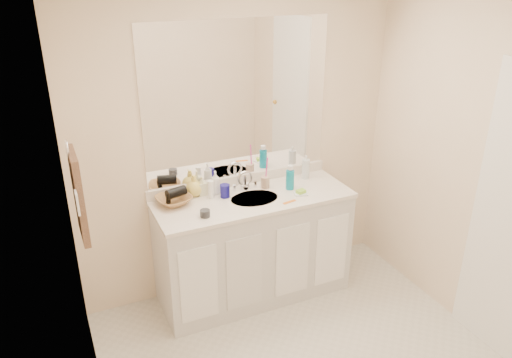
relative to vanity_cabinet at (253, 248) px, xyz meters
The scene contains 27 objects.
wall_back 0.82m from the vanity_cabinet, 90.00° to the left, with size 2.60×0.02×2.40m, color #FEE5C6.
wall_left 1.83m from the vanity_cabinet, 141.75° to the right, with size 0.02×2.60×2.40m, color #FEE5C6.
wall_right 1.83m from the vanity_cabinet, 38.25° to the right, with size 0.02×2.60×2.40m, color #FEE5C6.
vanity_cabinet is the anchor object (origin of this frame).
countertop 0.44m from the vanity_cabinet, ahead, with size 1.52×0.57×0.03m, color white.
backsplash 0.56m from the vanity_cabinet, 90.00° to the left, with size 1.52×0.03×0.08m, color white.
sink_basin 0.44m from the vanity_cabinet, 90.00° to the right, with size 0.37×0.37×0.02m, color beige.
faucet 0.53m from the vanity_cabinet, 90.00° to the left, with size 0.02×0.02×0.11m, color silver.
mirror 1.17m from the vanity_cabinet, 90.00° to the left, with size 1.48×0.01×1.20m, color white.
blue_mug 0.55m from the vanity_cabinet, 154.68° to the left, with size 0.07×0.07×0.10m, color navy.
tan_cup 0.54m from the vanity_cabinet, 36.58° to the left, with size 0.07×0.07×0.09m, color #CFAC92.
toothbrush 0.64m from the vanity_cabinet, 34.88° to the left, with size 0.01×0.01×0.22m, color #F640A8.
mouthwash_bottle 0.62m from the vanity_cabinet, ahead, with size 0.07×0.07×0.16m, color #0E8AAB.
clear_pump_bottle 0.77m from the vanity_cabinet, 15.35° to the left, with size 0.06×0.06×0.17m, color silver.
soap_dish 0.59m from the vanity_cabinet, 16.86° to the right, with size 0.10×0.08×0.01m, color white.
green_soap 0.61m from the vanity_cabinet, 16.86° to the right, with size 0.07×0.05×0.02m, color #95D534.
orange_comb 0.54m from the vanity_cabinet, 42.46° to the right, with size 0.11×0.02×0.00m, color orange.
dark_jar 0.66m from the vanity_cabinet, 161.58° to the right, with size 0.07×0.07×0.05m, color #28292D.
extra_white_bottle 0.62m from the vanity_cabinet, 158.57° to the left, with size 0.04×0.04×0.14m, color white.
soap_bottle_white 0.62m from the vanity_cabinet, 143.69° to the left, with size 0.07×0.07×0.18m, color white.
soap_bottle_cream 0.66m from the vanity_cabinet, 149.07° to the left, with size 0.07×0.07×0.15m, color #E9E9BE.
soap_bottle_yellow 0.70m from the vanity_cabinet, 151.63° to the left, with size 0.13×0.13×0.17m, color #EBD45B.
wicker_basket 0.77m from the vanity_cabinet, 166.64° to the left, with size 0.25×0.25×0.06m, color #A37342.
hair_dryer 0.79m from the vanity_cabinet, 166.18° to the left, with size 0.07×0.07×0.15m, color black.
towel_ring 1.71m from the vanity_cabinet, 168.86° to the right, with size 0.11×0.11×0.01m, color silver.
hand_towel 1.52m from the vanity_cabinet, 168.69° to the right, with size 0.04×0.32×0.55m, color #493427.
switch_plate 1.61m from the vanity_cabinet, 160.52° to the right, with size 0.01×0.09×0.13m, color white.
Camera 1 is at (-1.39, -2.09, 2.54)m, focal length 35.00 mm.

